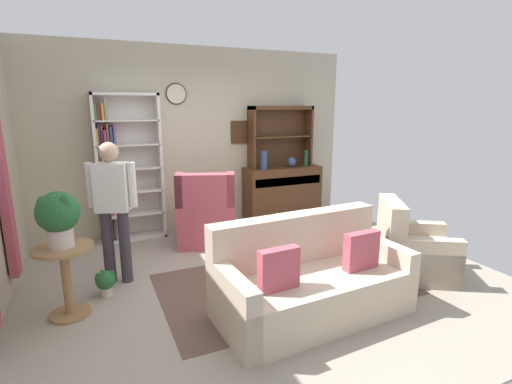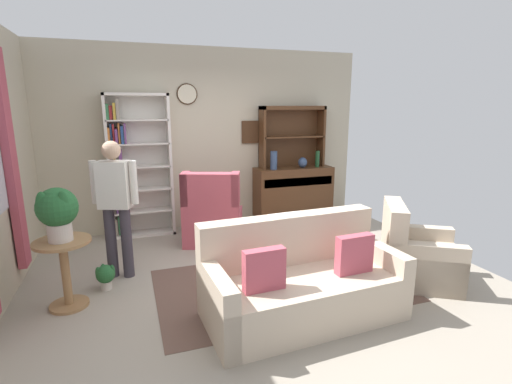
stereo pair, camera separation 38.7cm
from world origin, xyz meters
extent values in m
cube|color=#9E9384|center=(0.00, 0.00, -0.01)|extent=(5.40, 4.60, 0.02)
cube|color=#BCB299|center=(0.00, 2.13, 1.40)|extent=(5.00, 0.06, 2.80)
cylinder|color=beige|center=(-0.36, 2.08, 2.09)|extent=(0.28, 0.03, 0.28)
torus|color=#382314|center=(-0.36, 2.08, 2.09)|extent=(0.31, 0.02, 0.31)
cube|color=#422816|center=(0.64, 2.08, 1.50)|extent=(0.28, 0.03, 0.36)
cube|color=#B24756|center=(-2.44, 0.70, 1.35)|extent=(0.08, 0.24, 2.30)
cube|color=brown|center=(0.20, -0.30, 0.00)|extent=(2.63, 1.65, 0.01)
cube|color=silver|center=(-1.54, 1.93, 1.05)|extent=(0.04, 0.30, 2.10)
cube|color=silver|center=(-0.68, 1.93, 1.05)|extent=(0.04, 0.30, 2.10)
cube|color=silver|center=(-1.11, 1.93, 2.08)|extent=(0.90, 0.30, 0.04)
cube|color=silver|center=(-1.11, 1.93, 0.02)|extent=(0.90, 0.30, 0.04)
cube|color=silver|center=(-1.11, 2.07, 1.05)|extent=(0.90, 0.01, 2.10)
cube|color=silver|center=(-1.11, 1.93, 0.38)|extent=(0.86, 0.30, 0.02)
cube|color=gray|center=(-1.50, 1.91, 0.17)|extent=(0.03, 0.13, 0.25)
cube|color=#337247|center=(-1.46, 1.91, 0.19)|extent=(0.04, 0.14, 0.28)
cube|color=#CC7233|center=(-1.42, 1.91, 0.17)|extent=(0.02, 0.18, 0.24)
cube|color=#3F3833|center=(-1.38, 1.91, 0.17)|extent=(0.03, 0.23, 0.24)
cube|color=silver|center=(-1.11, 1.93, 0.71)|extent=(0.86, 0.30, 0.02)
cube|color=#3F3833|center=(-1.50, 1.91, 0.49)|extent=(0.02, 0.23, 0.20)
cube|color=#723F7F|center=(-1.47, 1.91, 0.52)|extent=(0.03, 0.15, 0.27)
cube|color=gray|center=(-1.42, 1.91, 0.53)|extent=(0.04, 0.18, 0.28)
cube|color=#B22D33|center=(-1.38, 1.91, 0.50)|extent=(0.02, 0.12, 0.23)
cube|color=silver|center=(-1.11, 1.93, 1.05)|extent=(0.86, 0.30, 0.02)
cube|color=#3F3833|center=(-1.50, 1.91, 0.86)|extent=(0.04, 0.20, 0.28)
cube|color=#B22D33|center=(-1.45, 1.91, 0.86)|extent=(0.03, 0.13, 0.28)
cube|color=#CC7233|center=(-1.42, 1.91, 0.84)|extent=(0.03, 0.12, 0.24)
cube|color=#723F7F|center=(-1.39, 1.91, 0.83)|extent=(0.03, 0.13, 0.21)
cube|color=gold|center=(-1.35, 1.91, 0.85)|extent=(0.03, 0.13, 0.25)
cube|color=#B22D33|center=(-1.32, 1.91, 0.83)|extent=(0.03, 0.12, 0.22)
cube|color=#3F3833|center=(-1.27, 1.91, 0.84)|extent=(0.04, 0.20, 0.24)
cube|color=gray|center=(-1.23, 1.91, 0.85)|extent=(0.03, 0.21, 0.25)
cube|color=silver|center=(-1.11, 1.93, 1.39)|extent=(0.86, 0.30, 0.02)
cube|color=#3F3833|center=(-1.50, 1.91, 1.18)|extent=(0.04, 0.13, 0.23)
cube|color=gold|center=(-1.46, 1.91, 1.17)|extent=(0.02, 0.12, 0.23)
cube|color=#3F3833|center=(-1.42, 1.91, 1.20)|extent=(0.04, 0.12, 0.27)
cube|color=#723F7F|center=(-1.37, 1.91, 1.19)|extent=(0.04, 0.12, 0.25)
cube|color=silver|center=(-1.11, 1.93, 1.72)|extent=(0.86, 0.30, 0.02)
cube|color=#CC7233|center=(-1.50, 1.91, 1.51)|extent=(0.03, 0.20, 0.23)
cube|color=#284C8C|center=(-1.47, 1.91, 1.54)|extent=(0.02, 0.11, 0.28)
cube|color=#B22D33|center=(-1.44, 1.91, 1.53)|extent=(0.02, 0.14, 0.28)
cube|color=#723F7F|center=(-1.41, 1.91, 1.50)|extent=(0.03, 0.24, 0.21)
cube|color=#CC7233|center=(-1.37, 1.91, 1.54)|extent=(0.02, 0.16, 0.29)
cube|color=#284C8C|center=(-1.33, 1.91, 1.52)|extent=(0.04, 0.20, 0.25)
cube|color=#723F7F|center=(-1.29, 1.91, 1.54)|extent=(0.02, 0.23, 0.28)
cube|color=#337247|center=(-1.50, 1.91, 1.84)|extent=(0.04, 0.13, 0.22)
cube|color=#B22D33|center=(-1.45, 1.91, 1.83)|extent=(0.04, 0.10, 0.19)
cube|color=gold|center=(-1.41, 1.91, 1.85)|extent=(0.03, 0.19, 0.23)
cube|color=gray|center=(-1.36, 1.91, 1.87)|extent=(0.04, 0.18, 0.28)
cube|color=#4C2D19|center=(1.33, 1.86, 0.51)|extent=(1.30, 0.45, 0.82)
cube|color=#4C2D19|center=(0.73, 1.69, 0.05)|extent=(0.06, 0.06, 0.10)
cube|color=#4C2D19|center=(1.93, 1.69, 0.05)|extent=(0.06, 0.06, 0.10)
cube|color=#4C2D19|center=(0.73, 2.04, 0.05)|extent=(0.06, 0.06, 0.10)
cube|color=#4C2D19|center=(1.93, 2.04, 0.05)|extent=(0.06, 0.06, 0.10)
cube|color=#3D2414|center=(1.33, 1.64, 0.71)|extent=(1.20, 0.01, 0.14)
cube|color=#4C2D19|center=(0.80, 1.94, 1.42)|extent=(0.04, 0.26, 1.00)
cube|color=#4C2D19|center=(1.86, 1.94, 1.42)|extent=(0.04, 0.26, 1.00)
cube|color=#4C2D19|center=(1.33, 1.94, 1.89)|extent=(1.10, 0.26, 0.06)
cube|color=#4C2D19|center=(1.33, 1.94, 1.42)|extent=(1.06, 0.26, 0.02)
cube|color=#4C2D19|center=(1.33, 2.06, 1.42)|extent=(1.10, 0.01, 1.00)
cylinder|color=#33476B|center=(0.94, 1.78, 1.07)|extent=(0.11, 0.11, 0.29)
ellipsoid|color=#33476B|center=(1.46, 1.79, 1.01)|extent=(0.15, 0.15, 0.17)
cylinder|color=#194223|center=(1.72, 1.77, 1.06)|extent=(0.07, 0.07, 0.27)
cube|color=beige|center=(0.17, -0.96, 0.21)|extent=(1.84, 0.95, 0.42)
cube|color=beige|center=(0.15, -0.64, 0.66)|extent=(1.81, 0.30, 0.48)
cube|color=beige|center=(-0.66, -1.01, 0.30)|extent=(0.19, 0.86, 0.60)
cube|color=beige|center=(0.99, -0.92, 0.30)|extent=(0.19, 0.86, 0.60)
cube|color=#B74C5B|center=(-0.28, -1.11, 0.60)|extent=(0.37, 0.12, 0.36)
cube|color=#B74C5B|center=(0.62, -1.06, 0.60)|extent=(0.37, 0.12, 0.36)
cube|color=white|center=(0.15, -0.64, 0.90)|extent=(0.37, 0.20, 0.00)
cube|color=beige|center=(1.72, -0.71, 0.20)|extent=(1.06, 1.05, 0.40)
cube|color=beige|center=(1.46, -0.55, 0.64)|extent=(0.55, 0.73, 0.48)
cube|color=beige|center=(1.56, -0.97, 0.28)|extent=(0.74, 0.53, 0.55)
cube|color=beige|center=(1.88, -0.45, 0.28)|extent=(0.74, 0.53, 0.55)
cube|color=#B74C5B|center=(-0.16, 1.33, 0.21)|extent=(1.01, 1.02, 0.42)
cube|color=#B74C5B|center=(-0.26, 1.05, 0.74)|extent=(0.80, 0.46, 0.63)
cube|color=#B74C5B|center=(0.07, 0.97, 0.83)|extent=(0.19, 0.30, 0.44)
cube|color=#B74C5B|center=(-0.57, 1.20, 0.83)|extent=(0.19, 0.30, 0.44)
cylinder|color=#997047|center=(-1.93, -0.05, 0.67)|extent=(0.52, 0.52, 0.03)
cylinder|color=#997047|center=(-1.93, -0.05, 0.33)|extent=(0.08, 0.08, 0.65)
cylinder|color=#997047|center=(-1.93, -0.05, 0.01)|extent=(0.36, 0.36, 0.03)
cylinder|color=beige|center=(-1.93, -0.05, 0.77)|extent=(0.22, 0.22, 0.17)
sphere|color=#235B2D|center=(-1.93, -0.05, 1.01)|extent=(0.37, 0.37, 0.37)
ellipsoid|color=#235B2D|center=(-2.03, -0.14, 1.05)|extent=(0.11, 0.07, 0.26)
ellipsoid|color=#235B2D|center=(-1.86, -0.16, 1.05)|extent=(0.11, 0.07, 0.26)
cylinder|color=beige|center=(-1.59, 0.22, 0.05)|extent=(0.12, 0.12, 0.09)
sphere|color=#235B2D|center=(-1.59, 0.22, 0.17)|extent=(0.20, 0.20, 0.20)
ellipsoid|color=#235B2D|center=(-1.52, 0.22, 0.20)|extent=(0.06, 0.03, 0.14)
ellipsoid|color=#235B2D|center=(-1.53, 0.20, 0.20)|extent=(0.06, 0.03, 0.14)
ellipsoid|color=#235B2D|center=(-1.62, 0.28, 0.20)|extent=(0.06, 0.03, 0.14)
ellipsoid|color=#235B2D|center=(-1.66, 0.21, 0.20)|extent=(0.06, 0.03, 0.14)
cylinder|color=#38333D|center=(-1.53, 0.54, 0.41)|extent=(0.15, 0.15, 0.82)
cylinder|color=#38333D|center=(-1.36, 0.48, 0.41)|extent=(0.15, 0.15, 0.82)
cube|color=silver|center=(-1.44, 0.51, 1.08)|extent=(0.39, 0.31, 0.52)
sphere|color=tan|center=(-1.44, 0.51, 1.46)|extent=(0.26, 0.26, 0.20)
cylinder|color=silver|center=(-1.65, 0.59, 1.11)|extent=(0.10, 0.10, 0.48)
cylinder|color=silver|center=(-1.24, 0.43, 1.11)|extent=(0.10, 0.10, 0.48)
cube|color=#4C2D19|center=(0.07, -0.15, 0.40)|extent=(0.80, 0.50, 0.03)
cube|color=#4C2D19|center=(-0.30, -0.37, 0.20)|extent=(0.05, 0.05, 0.39)
cube|color=#4C2D19|center=(0.44, -0.37, 0.20)|extent=(0.05, 0.05, 0.39)
cube|color=#4C2D19|center=(-0.30, 0.07, 0.20)|extent=(0.05, 0.05, 0.39)
cube|color=#4C2D19|center=(0.44, 0.07, 0.20)|extent=(0.05, 0.05, 0.39)
cube|color=#284C8C|center=(0.04, -0.07, 0.44)|extent=(0.17, 0.12, 0.03)
cube|color=#CC7233|center=(0.04, -0.06, 0.46)|extent=(0.21, 0.14, 0.02)
camera|label=1|loc=(-1.65, -3.71, 1.93)|focal=26.63mm
camera|label=2|loc=(-1.29, -3.85, 1.93)|focal=26.63mm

